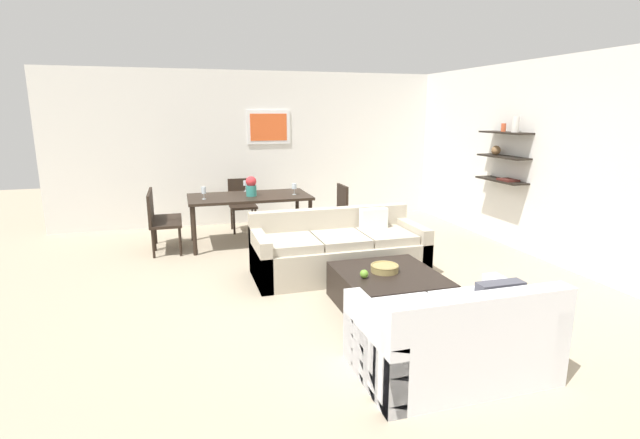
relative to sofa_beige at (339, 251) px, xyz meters
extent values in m
plane|color=tan|center=(-0.12, -0.34, -0.29)|extent=(18.00, 18.00, 0.00)
cube|color=silver|center=(0.18, 3.19, 1.06)|extent=(8.40, 0.06, 2.70)
cube|color=white|center=(-0.27, 3.15, 1.43)|extent=(0.78, 0.02, 0.59)
cube|color=#E55926|center=(-0.27, 3.13, 1.43)|extent=(0.66, 0.01, 0.47)
cube|color=silver|center=(2.91, 0.26, 1.06)|extent=(0.06, 8.20, 2.70)
cube|color=black|center=(2.74, 0.55, 1.41)|extent=(0.28, 0.90, 0.02)
cube|color=black|center=(2.74, 0.55, 1.06)|extent=(0.28, 0.90, 0.02)
cube|color=black|center=(2.74, 0.55, 0.71)|extent=(0.28, 0.90, 0.02)
cylinder|color=silver|center=(2.74, 0.35, 1.53)|extent=(0.10, 0.10, 0.22)
sphere|color=olive|center=(2.74, 0.73, 1.14)|extent=(0.14, 0.14, 0.14)
cylinder|color=#D85933|center=(2.74, 0.60, 1.48)|extent=(0.07, 0.07, 0.12)
cube|color=#4C1E19|center=(2.74, 0.40, 0.73)|extent=(0.20, 0.28, 0.03)
cube|color=#B2A893|center=(-0.01, -0.04, -0.08)|extent=(2.12, 0.90, 0.42)
cube|color=#B2A893|center=(-0.01, 0.33, 0.31)|extent=(2.12, 0.16, 0.36)
cube|color=#B2A893|center=(-0.99, -0.04, 0.01)|extent=(0.14, 0.90, 0.60)
cube|color=#B2A893|center=(0.98, -0.04, 0.01)|extent=(0.14, 0.90, 0.60)
cube|color=#B2A893|center=(-0.62, -0.08, 0.18)|extent=(0.59, 0.70, 0.10)
cube|color=#B2A893|center=(-0.01, -0.08, 0.18)|extent=(0.59, 0.70, 0.10)
cube|color=#B2A893|center=(0.60, -0.08, 0.18)|extent=(0.59, 0.70, 0.10)
cube|color=white|center=(0.53, 0.15, 0.31)|extent=(0.36, 0.13, 0.36)
cube|color=white|center=(0.09, -2.43, -0.08)|extent=(1.44, 0.90, 0.42)
cube|color=white|center=(0.09, -2.80, 0.31)|extent=(1.44, 0.16, 0.36)
cube|color=white|center=(0.74, -2.43, 0.01)|extent=(0.14, 0.90, 0.60)
cube|color=white|center=(-0.57, -2.43, 0.01)|extent=(0.14, 0.90, 0.60)
cube|color=white|center=(0.38, -2.39, 0.18)|extent=(0.56, 0.70, 0.10)
cube|color=white|center=(-0.20, -2.39, 0.18)|extent=(0.56, 0.70, 0.10)
cube|color=#4C4C56|center=(0.36, -2.62, 0.31)|extent=(0.36, 0.13, 0.36)
cube|color=black|center=(0.15, -1.15, -0.10)|extent=(1.00, 1.08, 0.38)
cylinder|color=#99844C|center=(0.12, -1.10, 0.12)|extent=(0.29, 0.29, 0.07)
torus|color=#99844C|center=(0.12, -1.10, 0.16)|extent=(0.29, 0.29, 0.02)
sphere|color=#669E2D|center=(-0.15, -1.22, 0.13)|extent=(0.09, 0.09, 0.09)
cube|color=black|center=(-0.85, 1.74, 0.44)|extent=(1.82, 0.94, 0.04)
cylinder|color=black|center=(-1.70, 1.33, 0.06)|extent=(0.06, 0.06, 0.71)
cylinder|color=black|center=(0.00, 1.33, 0.06)|extent=(0.06, 0.06, 0.71)
cylinder|color=black|center=(-1.70, 2.15, 0.06)|extent=(0.06, 0.06, 0.71)
cylinder|color=black|center=(0.00, 2.15, 0.06)|extent=(0.06, 0.06, 0.71)
cube|color=black|center=(-2.08, 1.53, 0.14)|extent=(0.44, 0.44, 0.04)
cube|color=black|center=(-2.28, 1.53, 0.37)|extent=(0.04, 0.44, 0.43)
cylinder|color=black|center=(-1.90, 1.35, -0.09)|extent=(0.04, 0.04, 0.41)
cylinder|color=black|center=(-1.90, 1.71, -0.09)|extent=(0.04, 0.04, 0.41)
cylinder|color=black|center=(-2.26, 1.35, -0.09)|extent=(0.04, 0.04, 0.41)
cylinder|color=black|center=(-2.26, 1.71, -0.09)|extent=(0.04, 0.04, 0.41)
cube|color=black|center=(-2.08, 1.96, 0.14)|extent=(0.44, 0.44, 0.04)
cube|color=black|center=(-2.28, 1.96, 0.37)|extent=(0.04, 0.44, 0.43)
cylinder|color=black|center=(-1.90, 1.78, -0.09)|extent=(0.04, 0.04, 0.41)
cylinder|color=black|center=(-1.90, 2.14, -0.09)|extent=(0.04, 0.04, 0.41)
cylinder|color=black|center=(-2.26, 1.78, -0.09)|extent=(0.04, 0.04, 0.41)
cylinder|color=black|center=(-2.26, 2.14, -0.09)|extent=(0.04, 0.04, 0.41)
cube|color=black|center=(-0.85, 2.53, 0.14)|extent=(0.44, 0.44, 0.04)
cube|color=black|center=(-0.85, 2.73, 0.37)|extent=(0.44, 0.04, 0.43)
cylinder|color=black|center=(-1.03, 2.35, -0.09)|extent=(0.04, 0.04, 0.41)
cylinder|color=black|center=(-0.67, 2.35, -0.09)|extent=(0.04, 0.04, 0.41)
cylinder|color=black|center=(-1.03, 2.71, -0.09)|extent=(0.04, 0.04, 0.41)
cylinder|color=black|center=(-0.67, 2.71, -0.09)|extent=(0.04, 0.04, 0.41)
cube|color=black|center=(0.38, 1.53, 0.14)|extent=(0.44, 0.44, 0.04)
cube|color=black|center=(0.58, 1.53, 0.37)|extent=(0.04, 0.44, 0.43)
cylinder|color=black|center=(0.20, 1.71, -0.09)|extent=(0.04, 0.04, 0.41)
cylinder|color=black|center=(0.20, 1.35, -0.09)|extent=(0.04, 0.04, 0.41)
cylinder|color=black|center=(0.56, 1.71, -0.09)|extent=(0.04, 0.04, 0.41)
cylinder|color=black|center=(0.56, 1.35, -0.09)|extent=(0.04, 0.04, 0.41)
cylinder|color=silver|center=(-1.53, 1.63, 0.46)|extent=(0.06, 0.06, 0.01)
cylinder|color=silver|center=(-1.53, 1.63, 0.50)|extent=(0.01, 0.01, 0.08)
cylinder|color=silver|center=(-1.53, 1.63, 0.59)|extent=(0.06, 0.06, 0.10)
cylinder|color=silver|center=(-0.85, 2.15, 0.46)|extent=(0.06, 0.06, 0.01)
cylinder|color=silver|center=(-0.85, 2.15, 0.51)|extent=(0.01, 0.01, 0.09)
cylinder|color=silver|center=(-0.85, 2.15, 0.59)|extent=(0.06, 0.06, 0.08)
cylinder|color=silver|center=(-0.17, 1.63, 0.46)|extent=(0.06, 0.06, 0.01)
cylinder|color=silver|center=(-0.17, 1.63, 0.51)|extent=(0.01, 0.01, 0.09)
cylinder|color=silver|center=(-0.17, 1.63, 0.59)|extent=(0.07, 0.07, 0.08)
cylinder|color=teal|center=(-0.82, 1.69, 0.54)|extent=(0.16, 0.16, 0.16)
sphere|color=red|center=(-0.82, 1.69, 0.68)|extent=(0.16, 0.16, 0.16)
camera|label=1|loc=(-1.85, -5.39, 1.71)|focal=26.61mm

